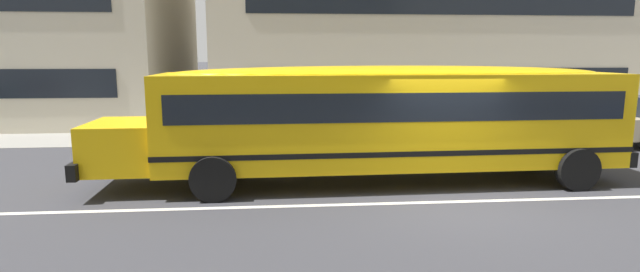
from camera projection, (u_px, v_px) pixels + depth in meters
The scene contains 4 objects.
ground_plane at pixel (453, 202), 10.08m from camera, with size 400.00×400.00×0.00m, color #38383D.
sidewalk_far at pixel (373, 135), 18.36m from camera, with size 120.00×3.00×0.01m, color gray.
lane_centreline at pixel (453, 202), 10.07m from camera, with size 110.00×0.16×0.01m, color silver.
school_bus at pixel (380, 114), 11.40m from camera, with size 12.35×2.93×2.75m.
Camera 1 is at (-3.59, -9.44, 3.00)m, focal length 27.43 mm.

